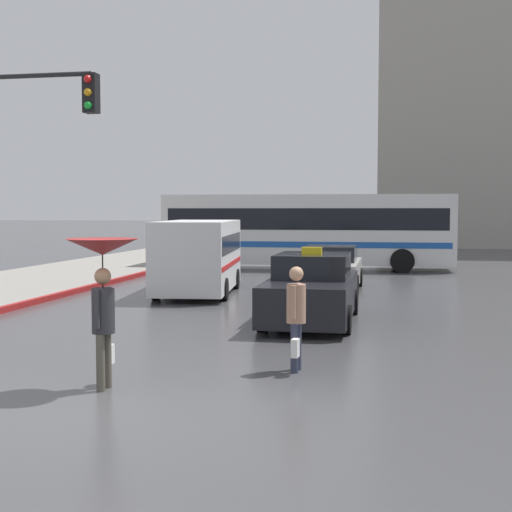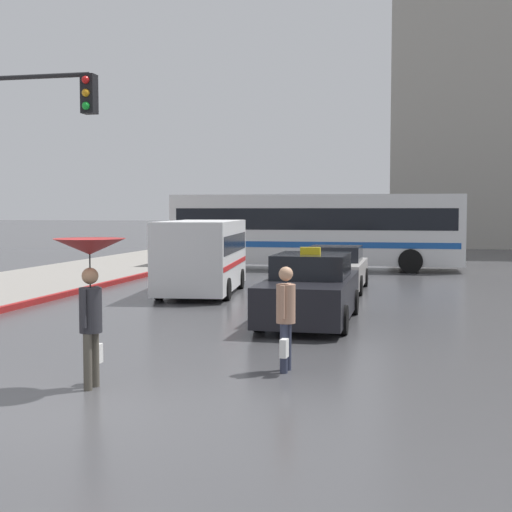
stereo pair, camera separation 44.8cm
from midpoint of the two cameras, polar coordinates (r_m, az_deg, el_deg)
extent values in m
plane|color=#424244|center=(9.20, -14.60, -12.21)|extent=(300.00, 300.00, 0.00)
cube|color=black|center=(15.90, 5.17, -3.25)|extent=(1.80, 4.56, 0.83)
cube|color=black|center=(16.06, 5.29, -0.76)|extent=(1.58, 2.05, 0.52)
cylinder|color=black|center=(14.46, 7.83, -5.09)|extent=(0.20, 0.60, 0.60)
cylinder|color=black|center=(14.69, 1.14, -4.92)|extent=(0.20, 0.60, 0.60)
cylinder|color=black|center=(17.25, 8.58, -3.67)|extent=(0.20, 0.60, 0.60)
cylinder|color=black|center=(17.45, 2.96, -3.55)|extent=(0.20, 0.60, 0.60)
cube|color=yellow|center=(15.81, 5.19, 0.41)|extent=(0.44, 0.16, 0.16)
cube|color=#B7B2AD|center=(22.35, 6.86, -1.38)|extent=(1.80, 4.08, 0.73)
cube|color=black|center=(22.50, 6.92, 0.19)|extent=(1.58, 1.84, 0.47)
cylinder|color=black|center=(21.05, 8.84, -2.34)|extent=(0.20, 0.60, 0.60)
cylinder|color=black|center=(21.22, 4.23, -2.26)|extent=(0.20, 0.60, 0.60)
cylinder|color=black|center=(23.56, 9.22, -1.70)|extent=(0.20, 0.60, 0.60)
cylinder|color=black|center=(23.71, 5.09, -1.63)|extent=(0.20, 0.60, 0.60)
cube|color=white|center=(21.23, -3.73, 0.11)|extent=(2.54, 5.20, 2.01)
cube|color=black|center=(21.21, -3.73, 1.06)|extent=(2.52, 4.80, 0.52)
cube|color=red|center=(21.25, -3.73, -0.58)|extent=(2.54, 5.00, 0.14)
cylinder|color=black|center=(19.68, -1.73, -2.67)|extent=(0.27, 0.65, 0.63)
cylinder|color=black|center=(20.03, -7.13, -2.59)|extent=(0.27, 0.65, 0.63)
cylinder|color=black|center=(22.65, -0.71, -1.83)|extent=(0.27, 0.65, 0.63)
cylinder|color=black|center=(22.95, -5.42, -1.78)|extent=(0.27, 0.65, 0.63)
cube|color=silver|center=(30.07, 5.20, 2.16)|extent=(12.07, 2.77, 2.87)
cube|color=black|center=(30.06, 5.20, 2.99)|extent=(11.47, 2.78, 0.88)
cube|color=#194C9E|center=(30.09, 5.19, 1.02)|extent=(11.71, 2.79, 0.24)
cylinder|color=black|center=(29.68, -3.16, -0.20)|extent=(0.97, 0.30, 0.96)
cylinder|color=black|center=(32.00, -2.10, 0.09)|extent=(0.97, 0.30, 0.96)
cylinder|color=black|center=(28.79, 12.69, -0.41)|extent=(0.97, 0.30, 0.96)
cylinder|color=black|center=(31.18, 12.57, -0.10)|extent=(0.97, 0.30, 0.96)
cylinder|color=#4C473D|center=(10.19, -12.08, -8.30)|extent=(0.12, 0.12, 0.79)
cylinder|color=#4C473D|center=(10.39, -11.54, -8.07)|extent=(0.12, 0.12, 0.79)
cylinder|color=#28282D|center=(10.17, -11.87, -4.26)|extent=(0.33, 0.33, 0.63)
sphere|color=#997051|center=(10.11, -11.90, -1.57)|extent=(0.23, 0.23, 0.23)
cylinder|color=#28282D|center=(9.99, -12.37, -4.14)|extent=(0.07, 0.07, 0.53)
cylinder|color=#28282D|center=(10.34, -11.39, -3.86)|extent=(0.07, 0.07, 0.53)
cone|color=maroon|center=(10.08, -11.93, 0.74)|extent=(1.00, 1.00, 0.22)
cylinder|color=black|center=(10.11, -11.91, -1.17)|extent=(0.02, 0.02, 0.67)
cube|color=white|center=(10.55, -11.40, -7.67)|extent=(0.11, 0.18, 0.28)
cylinder|color=#2D3347|center=(11.23, 3.69, -7.20)|extent=(0.13, 0.13, 0.76)
cylinder|color=#2D3347|center=(11.02, 3.41, -7.41)|extent=(0.13, 0.13, 0.76)
cylinder|color=tan|center=(11.01, 3.57, -3.83)|extent=(0.32, 0.32, 0.60)
sphere|color=tan|center=(10.96, 3.58, -1.43)|extent=(0.22, 0.22, 0.22)
cylinder|color=tan|center=(11.19, 3.81, -3.48)|extent=(0.08, 0.08, 0.51)
cylinder|color=tan|center=(10.83, 3.32, -3.72)|extent=(0.08, 0.08, 0.51)
cube|color=white|center=(10.85, 3.46, -7.38)|extent=(0.12, 0.19, 0.28)
cylinder|color=black|center=(16.28, -18.89, 13.32)|extent=(3.95, 0.10, 0.10)
cube|color=black|center=(15.30, -12.37, 12.54)|extent=(0.28, 0.28, 0.80)
sphere|color=red|center=(15.20, -12.64, 13.59)|extent=(0.16, 0.16, 0.16)
sphere|color=orange|center=(15.16, -12.62, 12.62)|extent=(0.16, 0.16, 0.16)
sphere|color=green|center=(15.12, -12.61, 11.65)|extent=(0.16, 0.16, 0.16)
cube|color=#A39E93|center=(52.97, 18.84, 14.00)|extent=(13.73, 9.03, 24.28)
camera|label=1|loc=(0.22, -89.25, 0.05)|focal=50.00mm
camera|label=2|loc=(0.22, 90.75, -0.05)|focal=50.00mm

